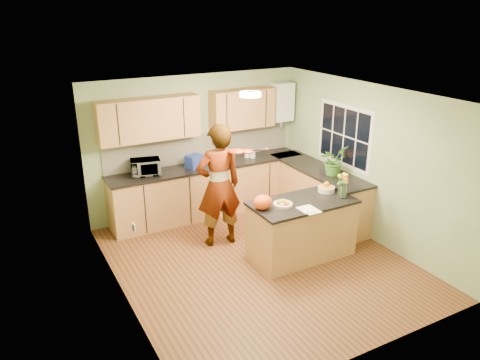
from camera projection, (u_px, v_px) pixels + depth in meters
name	position (u px, v px, depth m)	size (l,w,h in m)	color
floor	(259.00, 261.00, 7.01)	(4.50, 4.50, 0.00)	#512B17
ceiling	(262.00, 95.00, 6.13)	(4.00, 4.50, 0.02)	silver
wall_back	(196.00, 145.00, 8.42)	(4.00, 0.02, 2.50)	gray
wall_front	(374.00, 254.00, 4.72)	(4.00, 0.02, 2.50)	gray
wall_left	(119.00, 212.00, 5.68)	(0.02, 4.50, 2.50)	gray
wall_right	(368.00, 162.00, 7.46)	(0.02, 4.50, 2.50)	gray
back_counter	(209.00, 189.00, 8.49)	(3.64, 0.62, 0.94)	#B78249
right_counter	(317.00, 193.00, 8.30)	(0.62, 2.24, 0.94)	#B78249
splashback	(202.00, 147.00, 8.47)	(3.60, 0.02, 0.52)	white
upper_cabinets	(190.00, 115.00, 7.99)	(3.20, 0.34, 0.70)	#B78249
boiler	(281.00, 102.00, 8.82)	(0.40, 0.30, 0.86)	white
window_right	(344.00, 136.00, 7.85)	(0.01, 1.30, 1.05)	white
light_switch	(134.00, 227.00, 5.17)	(0.02, 0.09, 0.09)	white
ceiling_lamp	(250.00, 94.00, 6.39)	(0.30, 0.30, 0.07)	#FFEABF
peninsula_island	(301.00, 229.00, 7.04)	(1.56, 0.80, 0.90)	#B78249
fruit_dish	(283.00, 203.00, 6.71)	(0.28, 0.28, 0.10)	beige
orange_bowl	(326.00, 187.00, 7.23)	(0.26, 0.26, 0.15)	beige
flower_vase	(344.00, 179.00, 6.90)	(0.25, 0.25, 0.45)	silver
orange_bag	(263.00, 202.00, 6.59)	(0.28, 0.23, 0.21)	#EC4913
papers	(310.00, 210.00, 6.59)	(0.22, 0.30, 0.01)	white
violinist	(219.00, 186.00, 7.23)	(0.72, 0.47, 1.96)	#E9B78E
violin	(237.00, 151.00, 6.93)	(0.61, 0.25, 0.12)	#590E05
microwave	(145.00, 167.00, 7.79)	(0.48, 0.33, 0.27)	white
blue_box	(194.00, 161.00, 8.16)	(0.28, 0.20, 0.22)	#203495
kettle	(225.00, 155.00, 8.45)	(0.16, 0.16, 0.29)	silver
jar_cream	(247.00, 153.00, 8.70)	(0.11, 0.11, 0.17)	beige
jar_white	(253.00, 154.00, 8.68)	(0.10, 0.10, 0.15)	white
potted_plant	(333.00, 161.00, 7.75)	(0.45, 0.39, 0.50)	#377326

